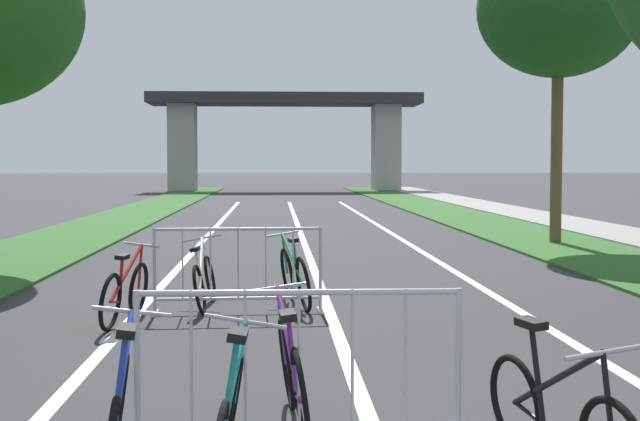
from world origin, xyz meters
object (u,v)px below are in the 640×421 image
bicycle_purple_0 (293,375)px  bicycle_blue_2 (116,418)px  bicycle_teal_3 (227,420)px  bicycle_red_5 (125,292)px  tree_right_pine_near (559,9)px  bicycle_white_1 (204,280)px  bicycle_green_6 (295,276)px  crowd_barrier_second (238,271)px  bicycle_black_4 (559,419)px  crowd_barrier_nearest (299,374)px

bicycle_purple_0 → bicycle_blue_2: bearing=-145.0°
bicycle_purple_0 → bicycle_teal_3: bearing=-117.6°
bicycle_teal_3 → bicycle_red_5: bearing=108.0°
tree_right_pine_near → bicycle_white_1: 11.91m
tree_right_pine_near → bicycle_green_6: size_ratio=3.81×
bicycle_white_1 → bicycle_blue_2: bearing=-87.8°
bicycle_red_5 → crowd_barrier_second: bearing=33.6°
bicycle_red_5 → tree_right_pine_near: bearing=57.3°
bicycle_black_4 → bicycle_green_6: 6.33m
tree_right_pine_near → bicycle_teal_3: 16.35m
crowd_barrier_nearest → bicycle_red_5: crowd_barrier_nearest is taller
bicycle_green_6 → tree_right_pine_near: bearing=43.3°
tree_right_pine_near → bicycle_white_1: bearing=-131.5°
crowd_barrier_nearest → bicycle_blue_2: size_ratio=1.24×
bicycle_white_1 → bicycle_black_4: bicycle_white_1 is taller
bicycle_teal_3 → bicycle_red_5: size_ratio=1.03×
bicycle_purple_0 → bicycle_red_5: bicycle_purple_0 is taller
bicycle_purple_0 → bicycle_black_4: (1.53, -0.96, -0.04)m
bicycle_white_1 → bicycle_red_5: size_ratio=1.03×
bicycle_teal_3 → bicycle_green_6: (0.53, 6.13, 0.02)m
crowd_barrier_nearest → bicycle_white_1: crowd_barrier_nearest is taller
bicycle_white_1 → bicycle_green_6: bearing=8.6°
tree_right_pine_near → crowd_barrier_second: (-6.75, -8.54, -4.73)m
crowd_barrier_second → bicycle_purple_0: 4.71m
crowd_barrier_nearest → bicycle_purple_0: bearing=93.7°
bicycle_purple_0 → bicycle_black_4: 1.81m
bicycle_blue_2 → bicycle_green_6: size_ratio=0.94×
tree_right_pine_near → bicycle_white_1: tree_right_pine_near is taller
crowd_barrier_nearest → bicycle_teal_3: bearing=-134.2°
tree_right_pine_near → bicycle_red_5: 13.10m
bicycle_purple_0 → bicycle_blue_2: bicycle_purple_0 is taller
bicycle_blue_2 → bicycle_red_5: bearing=92.2°
crowd_barrier_second → bicycle_teal_3: crowd_barrier_second is taller
bicycle_blue_2 → bicycle_white_1: bearing=82.8°
bicycle_green_6 → crowd_barrier_nearest: bearing=-100.7°
crowd_barrier_second → bicycle_white_1: 0.63m
crowd_barrier_nearest → bicycle_purple_0: 0.50m
crowd_barrier_second → bicycle_white_1: bearing=137.6°
crowd_barrier_second → bicycle_green_6: size_ratio=1.17×
crowd_barrier_nearest → bicycle_green_6: 5.69m
crowd_barrier_second → bicycle_white_1: (-0.45, 0.41, -0.17)m
crowd_barrier_second → bicycle_black_4: 6.02m
bicycle_teal_3 → bicycle_green_6: size_ratio=0.95×
bicycle_black_4 → bicycle_green_6: bearing=-91.0°
bicycle_red_5 → bicycle_green_6: bearing=38.2°
bicycle_white_1 → bicycle_red_5: 1.29m
bicycle_white_1 → crowd_barrier_nearest: bearing=-76.9°
tree_right_pine_near → bicycle_purple_0: 15.38m
tree_right_pine_near → crowd_barrier_nearest: size_ratio=3.27×
crowd_barrier_nearest → crowd_barrier_second: size_ratio=0.99×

